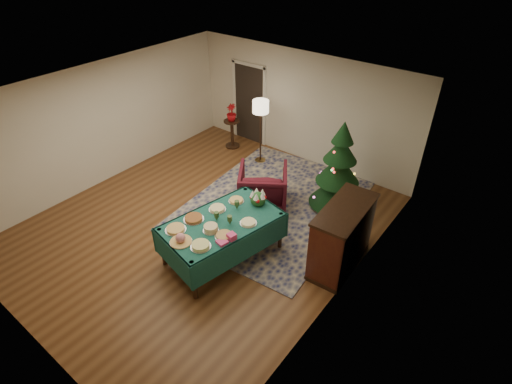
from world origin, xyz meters
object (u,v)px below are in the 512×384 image
Objects in this scene: gift_box at (232,237)px; floor_lamp at (261,110)px; armchair at (263,186)px; piano at (342,237)px; buffet_table at (222,228)px; potted_plant at (231,116)px; christmas_tree at (338,171)px; side_table at (232,134)px.

floor_lamp reaches higher than gift_box.
piano is at bearing 130.85° from armchair.
buffet_table is 2.08m from piano.
gift_box is 2.13m from armchair.
buffet_table is at bearing -51.61° from potted_plant.
christmas_tree is (0.86, 2.60, 0.25)m from buffet_table.
floor_lamp is 1.18m from potted_plant.
side_table is at bearing -70.12° from armchair.
christmas_tree is 1.36× the size of piano.
floor_lamp is 1.47m from side_table.
christmas_tree is (1.23, 0.91, 0.39)m from armchair.
side_table is 1.67× the size of potted_plant.
gift_box reaches higher than side_table.
floor_lamp is at bearing 166.73° from christmas_tree.
buffet_table is 5.04× the size of potted_plant.
buffet_table is 4.26m from side_table.
buffet_table is at bearing 68.17° from armchair.
potted_plant reaches higher than buffet_table.
buffet_table is 1.41× the size of floor_lamp.
christmas_tree reaches higher than armchair.
side_table is 4.92m from piano.
gift_box is at bearing -49.24° from potted_plant.
piano is (2.12, -0.57, 0.10)m from armchair.
armchair is at bearing 165.07° from piano.
armchair is 2.20m from piano.
potted_plant is (-1.07, 0.16, -0.49)m from floor_lamp.
buffet_table is at bearing 151.03° from gift_box.
side_table is at bearing 171.70° from floor_lamp.
christmas_tree is 1.75m from piano.
floor_lamp is 3.57× the size of potted_plant.
floor_lamp is 2.54m from christmas_tree.
armchair is 0.69× the size of piano.
potted_plant is 3.57m from christmas_tree.
floor_lamp reaches higher than buffet_table.
gift_box reaches higher than buffet_table.
christmas_tree is (3.50, -0.73, 0.01)m from potted_plant.
floor_lamp is at bearing -85.29° from armchair.
piano reaches higher than potted_plant.
gift_box is 0.17× the size of side_table.
gift_box is 4.74m from side_table.
potted_plant is (-3.08, 3.57, 0.02)m from gift_box.
floor_lamp is at bearing 120.50° from gift_box.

